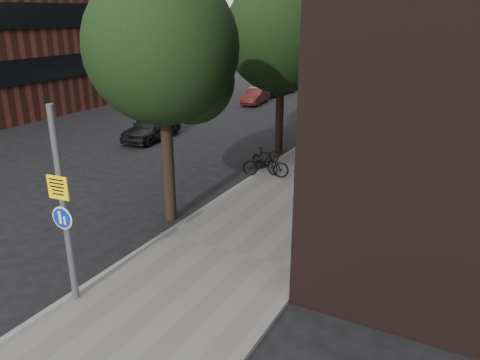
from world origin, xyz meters
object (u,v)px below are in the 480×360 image
Objects in this scene: parked_bike_facade_near at (343,182)px; parked_car_near at (152,127)px; signpost at (64,207)px; pedestrian at (301,174)px.

parked_car_near is at bearing 56.07° from parked_bike_facade_near.
parked_bike_facade_near is at bearing 63.06° from signpost.
parked_bike_facade_near is at bearing -20.83° from parked_car_near.
signpost is at bearing -63.08° from parked_car_near.
pedestrian is 1.58m from parked_bike_facade_near.
parked_car_near is (-11.01, 3.23, 0.07)m from parked_bike_facade_near.
parked_car_near is (-9.76, 4.12, -0.29)m from pedestrian.
parked_bike_facade_near is 11.48m from parked_car_near.
signpost is 14.49m from parked_car_near.
signpost is 2.46× the size of parked_bike_facade_near.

